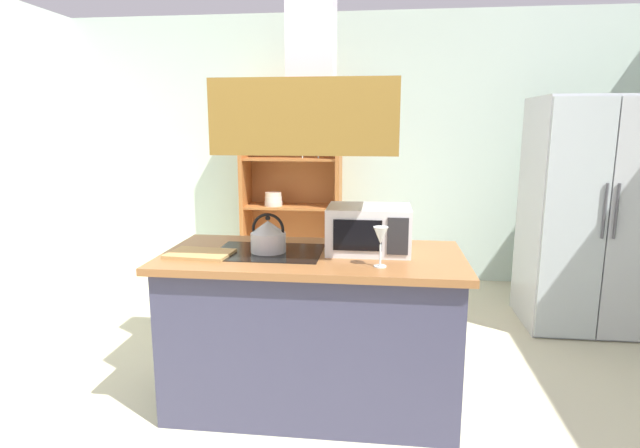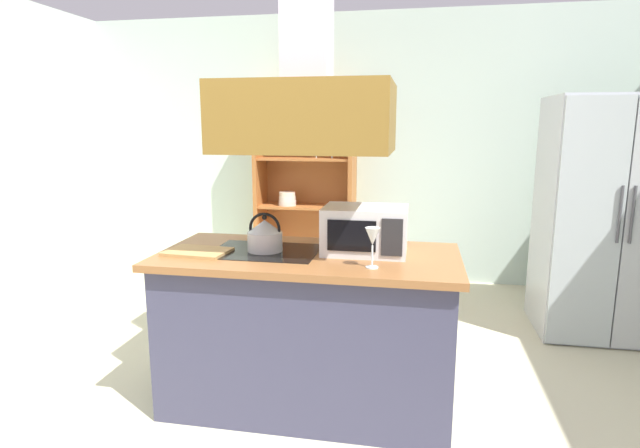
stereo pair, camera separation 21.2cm
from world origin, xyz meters
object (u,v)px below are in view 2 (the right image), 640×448
(refrigerator, at_px, (605,218))
(microwave, at_px, (365,230))
(wine_glass_on_counter, at_px, (373,238))
(cutting_board, at_px, (198,252))
(kettle, at_px, (265,235))
(dish_cabinet, at_px, (306,197))

(refrigerator, bearing_deg, microwave, -140.78)
(refrigerator, height_order, wine_glass_on_counter, refrigerator)
(refrigerator, relative_size, wine_glass_on_counter, 8.83)
(cutting_board, bearing_deg, wine_glass_on_counter, -6.51)
(refrigerator, bearing_deg, kettle, -147.02)
(cutting_board, height_order, wine_glass_on_counter, wine_glass_on_counter)
(microwave, bearing_deg, dish_cabinet, 109.96)
(dish_cabinet, height_order, wine_glass_on_counter, dish_cabinet)
(microwave, distance_m, wine_glass_on_counter, 0.32)
(cutting_board, height_order, microwave, microwave)
(kettle, distance_m, microwave, 0.57)
(cutting_board, relative_size, microwave, 0.74)
(wine_glass_on_counter, bearing_deg, refrigerator, 46.10)
(cutting_board, distance_m, wine_glass_on_counter, 1.00)
(cutting_board, bearing_deg, refrigerator, 31.13)
(kettle, relative_size, cutting_board, 0.65)
(refrigerator, height_order, kettle, refrigerator)
(dish_cabinet, xyz_separation_m, microwave, (0.85, -2.34, 0.16))
(refrigerator, distance_m, wine_glass_on_counter, 2.34)
(refrigerator, relative_size, dish_cabinet, 0.93)
(kettle, bearing_deg, cutting_board, -162.20)
(cutting_board, xyz_separation_m, microwave, (0.92, 0.19, 0.12))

